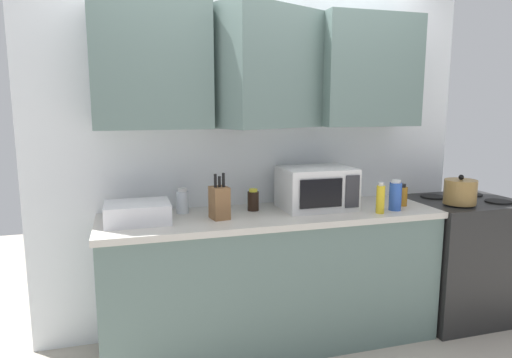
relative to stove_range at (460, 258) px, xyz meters
name	(u,v)px	position (x,y,z in m)	size (l,w,h in m)	color
wall_back_with_cabinets	(263,108)	(-1.49, 0.25, 1.12)	(3.08, 0.59, 2.60)	white
counter_run	(272,278)	(-1.49, 0.02, 0.00)	(2.21, 0.63, 0.90)	slate
stove_range	(460,258)	(0.00, 0.00, 0.00)	(0.76, 0.64, 0.91)	black
kettle	(460,192)	(-0.17, -0.14, 0.55)	(0.22, 0.22, 0.21)	olive
microwave	(316,188)	(-1.17, 0.06, 0.59)	(0.48, 0.37, 0.28)	silver
dish_rack	(138,212)	(-2.34, 0.02, 0.51)	(0.38, 0.30, 0.12)	silver
knife_block	(219,202)	(-1.86, -0.03, 0.55)	(0.12, 0.14, 0.29)	brown
bottle_yellow_mustard	(380,199)	(-0.83, -0.19, 0.54)	(0.05, 0.05, 0.20)	gold
bottle_soy_dark	(253,200)	(-1.60, 0.12, 0.52)	(0.08, 0.08, 0.15)	black
bottle_clear_tall	(182,201)	(-2.06, 0.18, 0.53)	(0.08, 0.08, 0.16)	silver
bottle_blue_cleaner	(395,196)	(-0.69, -0.14, 0.55)	(0.08, 0.08, 0.20)	#2D56B7
bottle_amber_vinegar	(402,196)	(-0.56, -0.03, 0.52)	(0.07, 0.07, 0.15)	#AD701E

